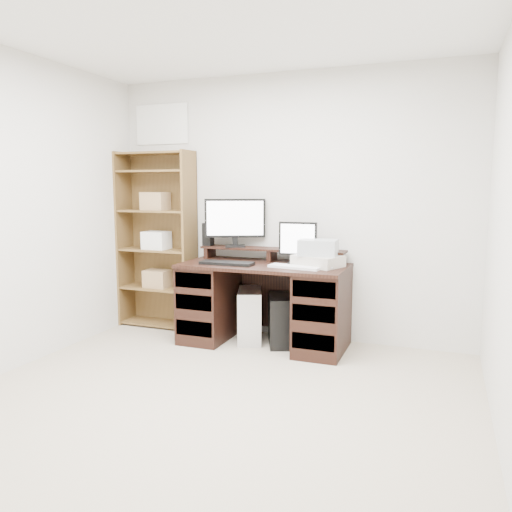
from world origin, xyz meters
The scene contains 14 objects.
room centered at (0.00, 0.00, 1.25)m, with size 3.54×4.04×2.54m.
desk centered at (-0.10, 1.64, 0.39)m, with size 1.50×0.70×0.75m.
riser_shelf centered at (-0.10, 1.85, 0.84)m, with size 1.40×0.22×0.12m.
monitor_wide centered at (-0.47, 1.84, 1.13)m, with size 0.54×0.28×0.46m.
monitor_small centered at (0.18, 1.76, 0.96)m, with size 0.35×0.14×0.38m.
speaker centered at (-0.76, 1.83, 0.98)m, with size 0.09×0.09×0.22m, color black.
keyboard_black centered at (-0.40, 1.48, 0.76)m, with size 0.49×0.16×0.03m, color black.
keyboard_white centered at (0.23, 1.51, 0.76)m, with size 0.46×0.14×0.02m, color white.
mouse centered at (0.51, 1.53, 0.77)m, with size 0.08×0.05×0.03m, color silver.
printer centered at (0.39, 1.67, 0.80)m, with size 0.39×0.29×0.10m, color #B7AE9F.
basket centered at (0.39, 1.67, 0.92)m, with size 0.33×0.23×0.14m, color #A0A6AA.
tower_silver centered at (-0.27, 1.71, 0.24)m, with size 0.22×0.49×0.49m, color silver.
tower_black centered at (0.03, 1.69, 0.23)m, with size 0.35×0.49×0.45m.
bookshelf centered at (-1.35, 1.86, 0.92)m, with size 0.80×0.30×1.80m.
Camera 1 is at (1.42, -2.56, 1.44)m, focal length 35.00 mm.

